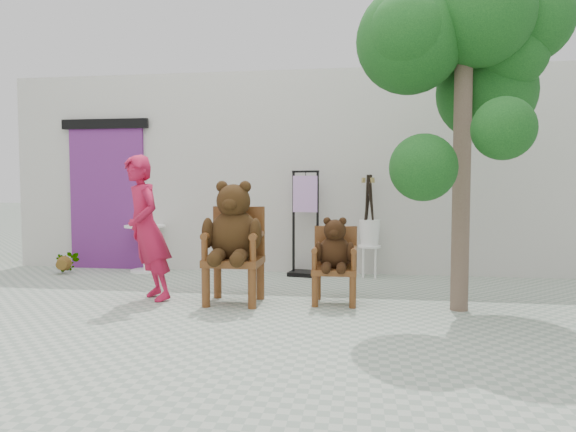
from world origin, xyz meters
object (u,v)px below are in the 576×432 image
at_px(chair_big, 234,235).
at_px(tree, 470,52).
at_px(stool_bucket, 369,232).
at_px(cafe_table, 145,243).
at_px(display_stand, 305,235).
at_px(person, 147,229).
at_px(chair_small, 335,254).

height_order(chair_big, tree, tree).
bearing_deg(chair_big, stool_bucket, 50.40).
bearing_deg(stool_bucket, tree, -59.08).
bearing_deg(cafe_table, display_stand, -0.09).
xyz_separation_m(chair_big, stool_bucket, (1.51, 1.82, -0.12)).
relative_size(chair_big, person, 0.83).
xyz_separation_m(chair_small, stool_bucket, (0.40, 1.69, 0.09)).
height_order(cafe_table, stool_bucket, stool_bucket).
bearing_deg(tree, display_stand, 139.02).
bearing_deg(cafe_table, tree, -20.91).
relative_size(person, cafe_table, 2.32).
distance_m(chair_small, person, 2.12).
height_order(chair_small, person, person).
bearing_deg(stool_bucket, person, -143.44).
xyz_separation_m(person, cafe_table, (-0.84, 1.85, -0.38)).
bearing_deg(chair_small, display_stand, 106.77).
xyz_separation_m(chair_big, cafe_table, (-1.84, 1.82, -0.32)).
distance_m(chair_big, person, 1.00).
bearing_deg(display_stand, tree, -30.86).
distance_m(chair_big, display_stand, 1.92).
relative_size(chair_big, chair_small, 1.42).
bearing_deg(cafe_table, stool_bucket, 0.00).
distance_m(person, cafe_table, 2.07).
height_order(cafe_table, display_stand, display_stand).
height_order(person, cafe_table, person).
bearing_deg(stool_bucket, cafe_table, -180.00).
xyz_separation_m(chair_big, tree, (2.50, 0.16, 1.94)).
relative_size(chair_small, display_stand, 0.63).
distance_m(stool_bucket, tree, 2.82).
distance_m(chair_small, tree, 2.56).
bearing_deg(tree, chair_big, -176.23).
relative_size(chair_small, tree, 0.27).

